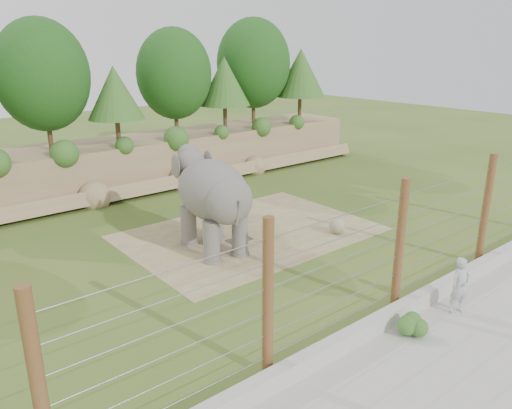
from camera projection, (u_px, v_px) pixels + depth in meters
ground at (291, 259)px, 18.23m from camera, size 90.00×90.00×0.00m
back_embankment at (138, 113)px, 26.66m from camera, size 30.00×5.52×8.77m
dirt_patch at (250, 233)px, 20.73m from camera, size 10.00×7.00×0.02m
drain_grate at (240, 240)px, 19.93m from camera, size 1.00×0.60×0.03m
elephant at (213, 204)px, 18.51m from camera, size 2.51×4.72×3.65m
stone_ball at (337, 226)px, 20.53m from camera, size 0.66×0.66×0.66m
retaining_wall at (409, 306)px, 14.48m from camera, size 26.00×0.35×0.50m
walkway at (473, 344)px, 13.09m from camera, size 26.00×4.00×0.01m
barrier_fence at (400, 246)px, 14.30m from camera, size 20.26×0.26×4.00m
walkway_shrub at (413, 327)px, 13.26m from camera, size 0.66×0.66×0.66m
zookeeper at (460, 286)px, 14.38m from camera, size 0.72×0.59×1.71m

